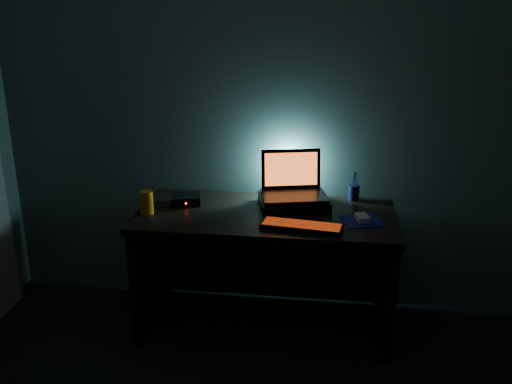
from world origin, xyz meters
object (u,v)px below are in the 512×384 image
keyboard (302,226)px  juice_glass (147,203)px  mouse (363,218)px  laptop (293,185)px  pen_cup (354,193)px  router (186,200)px

keyboard → juice_glass: juice_glass is taller
mouse → juice_glass: bearing=165.2°
mouse → keyboard: bearing=-172.2°
laptop → mouse: size_ratio=4.15×
laptop → pen_cup: 0.39m
mouse → router: bearing=155.5°
pen_cup → juice_glass: 1.25m
juice_glass → router: size_ratio=0.67×
pen_cup → juice_glass: size_ratio=0.71×
laptop → pen_cup: size_ratio=4.56×
mouse → pen_cup: pen_cup is taller
laptop → router: size_ratio=2.16×
juice_glass → pen_cup: bearing=18.0°
mouse → router: router is taller
laptop → juice_glass: bearing=-175.0°
keyboard → pen_cup: pen_cup is taller
mouse → router: (-1.05, 0.14, 0.01)m
laptop → juice_glass: 0.87m
mouse → pen_cup: size_ratio=1.10×
mouse → laptop: bearing=133.9°
keyboard → mouse: 0.36m
pen_cup → juice_glass: (-1.19, -0.39, 0.02)m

